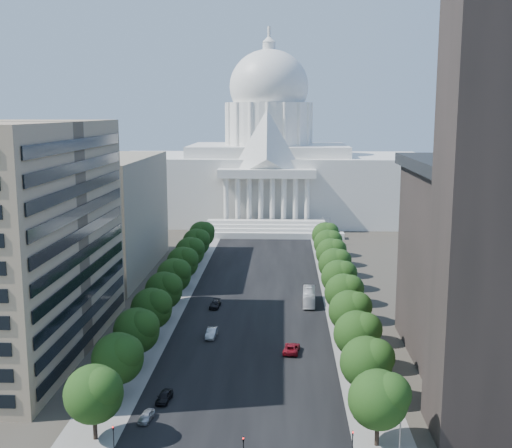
# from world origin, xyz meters

# --- Properties ---
(road_asphalt) EXTENTS (30.00, 260.00, 0.01)m
(road_asphalt) POSITION_xyz_m (0.00, 90.00, 0.00)
(road_asphalt) COLOR black
(road_asphalt) RESTS_ON ground
(sidewalk_left) EXTENTS (8.00, 260.00, 0.02)m
(sidewalk_left) POSITION_xyz_m (-19.00, 90.00, 0.00)
(sidewalk_left) COLOR gray
(sidewalk_left) RESTS_ON ground
(sidewalk_right) EXTENTS (8.00, 260.00, 0.02)m
(sidewalk_right) POSITION_xyz_m (19.00, 90.00, 0.00)
(sidewalk_right) COLOR gray
(sidewalk_right) RESTS_ON ground
(capitol) EXTENTS (120.00, 56.00, 73.00)m
(capitol) POSITION_xyz_m (0.00, 184.89, 20.01)
(capitol) COLOR white
(capitol) RESTS_ON ground
(office_block_left_far) EXTENTS (38.00, 52.00, 30.00)m
(office_block_left_far) POSITION_xyz_m (-48.00, 100.00, 15.00)
(office_block_left_far) COLOR gray
(office_block_left_far) RESTS_ON ground
(tree_l_a) EXTENTS (7.79, 7.60, 9.97)m
(tree_l_a) POSITION_xyz_m (-17.66, 11.81, 6.45)
(tree_l_a) COLOR #33261C
(tree_l_a) RESTS_ON ground
(tree_l_b) EXTENTS (7.79, 7.60, 9.97)m
(tree_l_b) POSITION_xyz_m (-17.66, 23.81, 6.45)
(tree_l_b) COLOR #33261C
(tree_l_b) RESTS_ON ground
(tree_l_c) EXTENTS (7.79, 7.60, 9.97)m
(tree_l_c) POSITION_xyz_m (-17.66, 35.81, 6.45)
(tree_l_c) COLOR #33261C
(tree_l_c) RESTS_ON ground
(tree_l_d) EXTENTS (7.79, 7.60, 9.97)m
(tree_l_d) POSITION_xyz_m (-17.66, 47.81, 6.45)
(tree_l_d) COLOR #33261C
(tree_l_d) RESTS_ON ground
(tree_l_e) EXTENTS (7.79, 7.60, 9.97)m
(tree_l_e) POSITION_xyz_m (-17.66, 59.81, 6.45)
(tree_l_e) COLOR #33261C
(tree_l_e) RESTS_ON ground
(tree_l_f) EXTENTS (7.79, 7.60, 9.97)m
(tree_l_f) POSITION_xyz_m (-17.66, 71.81, 6.45)
(tree_l_f) COLOR #33261C
(tree_l_f) RESTS_ON ground
(tree_l_g) EXTENTS (7.79, 7.60, 9.97)m
(tree_l_g) POSITION_xyz_m (-17.66, 83.81, 6.45)
(tree_l_g) COLOR #33261C
(tree_l_g) RESTS_ON ground
(tree_l_h) EXTENTS (7.79, 7.60, 9.97)m
(tree_l_h) POSITION_xyz_m (-17.66, 95.81, 6.45)
(tree_l_h) COLOR #33261C
(tree_l_h) RESTS_ON ground
(tree_l_i) EXTENTS (7.79, 7.60, 9.97)m
(tree_l_i) POSITION_xyz_m (-17.66, 107.81, 6.45)
(tree_l_i) COLOR #33261C
(tree_l_i) RESTS_ON ground
(tree_l_j) EXTENTS (7.79, 7.60, 9.97)m
(tree_l_j) POSITION_xyz_m (-17.66, 119.81, 6.45)
(tree_l_j) COLOR #33261C
(tree_l_j) RESTS_ON ground
(tree_r_a) EXTENTS (7.79, 7.60, 9.97)m
(tree_r_a) POSITION_xyz_m (18.34, 11.81, 6.45)
(tree_r_a) COLOR #33261C
(tree_r_a) RESTS_ON ground
(tree_r_b) EXTENTS (7.79, 7.60, 9.97)m
(tree_r_b) POSITION_xyz_m (18.34, 23.81, 6.45)
(tree_r_b) COLOR #33261C
(tree_r_b) RESTS_ON ground
(tree_r_c) EXTENTS (7.79, 7.60, 9.97)m
(tree_r_c) POSITION_xyz_m (18.34, 35.81, 6.45)
(tree_r_c) COLOR #33261C
(tree_r_c) RESTS_ON ground
(tree_r_d) EXTENTS (7.79, 7.60, 9.97)m
(tree_r_d) POSITION_xyz_m (18.34, 47.81, 6.45)
(tree_r_d) COLOR #33261C
(tree_r_d) RESTS_ON ground
(tree_r_e) EXTENTS (7.79, 7.60, 9.97)m
(tree_r_e) POSITION_xyz_m (18.34, 59.81, 6.45)
(tree_r_e) COLOR #33261C
(tree_r_e) RESTS_ON ground
(tree_r_f) EXTENTS (7.79, 7.60, 9.97)m
(tree_r_f) POSITION_xyz_m (18.34, 71.81, 6.45)
(tree_r_f) COLOR #33261C
(tree_r_f) RESTS_ON ground
(tree_r_g) EXTENTS (7.79, 7.60, 9.97)m
(tree_r_g) POSITION_xyz_m (18.34, 83.81, 6.45)
(tree_r_g) COLOR #33261C
(tree_r_g) RESTS_ON ground
(tree_r_h) EXTENTS (7.79, 7.60, 9.97)m
(tree_r_h) POSITION_xyz_m (18.34, 95.81, 6.45)
(tree_r_h) COLOR #33261C
(tree_r_h) RESTS_ON ground
(tree_r_i) EXTENTS (7.79, 7.60, 9.97)m
(tree_r_i) POSITION_xyz_m (18.34, 107.81, 6.45)
(tree_r_i) COLOR #33261C
(tree_r_i) RESTS_ON ground
(tree_r_j) EXTENTS (7.79, 7.60, 9.97)m
(tree_r_j) POSITION_xyz_m (18.34, 119.81, 6.45)
(tree_r_j) COLOR #33261C
(tree_r_j) RESTS_ON ground
(traffic_signal_left) EXTENTS (0.18, 0.49, 4.30)m
(traffic_signal_left) POSITION_xyz_m (-14.50, 7.99, 3.09)
(traffic_signal_left) COLOR black
(traffic_signal_left) RESTS_ON ground
(traffic_signal_right) EXTENTS (0.18, 0.49, 4.30)m
(traffic_signal_right) POSITION_xyz_m (14.50, 7.99, 3.09)
(traffic_signal_right) COLOR black
(traffic_signal_right) RESTS_ON ground
(traffic_signal_median) EXTENTS (0.18, 0.49, 4.30)m
(traffic_signal_median) POSITION_xyz_m (1.50, 5.99, 3.09)
(traffic_signal_median) COLOR black
(traffic_signal_median) RESTS_ON ground
(streetlight_a) EXTENTS (2.61, 0.44, 9.00)m
(streetlight_a) POSITION_xyz_m (19.90, 10.00, 5.82)
(streetlight_a) COLOR gray
(streetlight_a) RESTS_ON ground
(streetlight_b) EXTENTS (2.61, 0.44, 9.00)m
(streetlight_b) POSITION_xyz_m (19.90, 35.00, 5.82)
(streetlight_b) COLOR gray
(streetlight_b) RESTS_ON ground
(streetlight_c) EXTENTS (2.61, 0.44, 9.00)m
(streetlight_c) POSITION_xyz_m (19.90, 60.00, 5.82)
(streetlight_c) COLOR gray
(streetlight_c) RESTS_ON ground
(streetlight_d) EXTENTS (2.61, 0.44, 9.00)m
(streetlight_d) POSITION_xyz_m (19.90, 85.00, 5.82)
(streetlight_d) COLOR gray
(streetlight_d) RESTS_ON ground
(streetlight_e) EXTENTS (2.61, 0.44, 9.00)m
(streetlight_e) POSITION_xyz_m (19.90, 110.00, 5.82)
(streetlight_e) COLOR gray
(streetlight_e) RESTS_ON ground
(streetlight_f) EXTENTS (2.61, 0.44, 9.00)m
(streetlight_f) POSITION_xyz_m (19.90, 135.00, 5.82)
(streetlight_f) COLOR gray
(streetlight_f) RESTS_ON ground
(car_dark_a) EXTENTS (2.25, 4.54, 1.49)m
(car_dark_a) POSITION_xyz_m (-11.12, 23.13, 0.74)
(car_dark_a) COLOR black
(car_dark_a) RESTS_ON ground
(car_silver) EXTENTS (2.03, 5.10, 1.65)m
(car_silver) POSITION_xyz_m (-7.28, 50.27, 0.82)
(car_silver) COLOR #B2B5BA
(car_silver) RESTS_ON ground
(car_red) EXTENTS (3.28, 5.88, 1.56)m
(car_red) POSITION_xyz_m (7.57, 43.20, 0.78)
(car_red) COLOR maroon
(car_red) RESTS_ON ground
(car_dark_b) EXTENTS (2.38, 5.00, 1.41)m
(car_dark_b) POSITION_xyz_m (-8.57, 68.66, 0.70)
(car_dark_b) COLOR black
(car_dark_b) RESTS_ON ground
(car_parked) EXTENTS (2.00, 3.93, 1.28)m
(car_parked) POSITION_xyz_m (-12.50, 17.19, 0.64)
(car_parked) COLOR #A5A7AD
(car_parked) RESTS_ON ground
(city_bus) EXTENTS (3.02, 11.14, 3.08)m
(city_bus) POSITION_xyz_m (11.71, 72.43, 1.54)
(city_bus) COLOR silver
(city_bus) RESTS_ON ground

